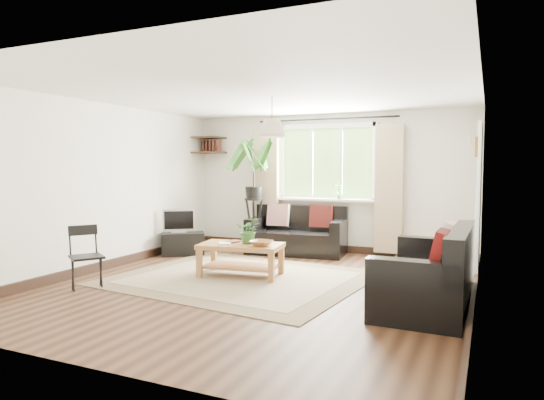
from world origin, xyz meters
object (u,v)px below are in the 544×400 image
at_px(coffee_table, 241,260).
at_px(tv_stand, 183,244).
at_px(sofa_back, 297,231).
at_px(sofa_right, 426,268).
at_px(palm_stand, 254,194).
at_px(folding_chair, 87,258).

distance_m(coffee_table, tv_stand, 1.95).
height_order(sofa_back, tv_stand, sofa_back).
bearing_deg(tv_stand, sofa_right, -54.84).
distance_m(sofa_back, sofa_right, 3.36).
bearing_deg(sofa_back, tv_stand, -157.92).
xyz_separation_m(sofa_right, tv_stand, (-4.10, 1.46, -0.22)).
relative_size(tv_stand, palm_stand, 0.35).
bearing_deg(coffee_table, sofa_back, 88.31).
relative_size(sofa_back, tv_stand, 2.34).
xyz_separation_m(palm_stand, folding_chair, (-0.62, -3.31, -0.61)).
distance_m(palm_stand, folding_chair, 3.43).
bearing_deg(coffee_table, palm_stand, 111.50).
height_order(sofa_back, coffee_table, sofa_back).
bearing_deg(tv_stand, coffee_table, -67.28).
xyz_separation_m(sofa_right, coffee_table, (-2.45, 0.43, -0.18)).
height_order(tv_stand, palm_stand, palm_stand).
bearing_deg(folding_chair, tv_stand, 39.28).
distance_m(tv_stand, folding_chair, 2.42).
distance_m(sofa_right, tv_stand, 4.36).
xyz_separation_m(sofa_back, tv_stand, (-1.71, -0.89, -0.20)).
bearing_deg(coffee_table, sofa_right, -9.91).
relative_size(sofa_right, coffee_table, 1.58).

